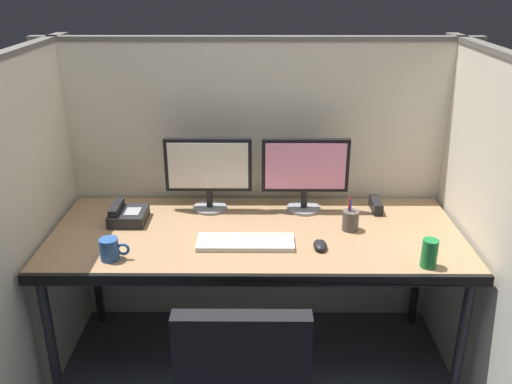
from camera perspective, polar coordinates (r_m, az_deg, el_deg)
cubicle_partition_rear at (r=2.92m, az=0.04°, el=0.58°), size 2.21×0.06×1.57m
cubicle_partition_left at (r=2.62m, az=-22.39°, el=-3.85°), size 0.06×1.41×1.57m
cubicle_partition_right at (r=2.61m, az=22.44°, el=-3.95°), size 0.06×1.41×1.57m
desk at (r=2.54m, az=-0.01°, el=-5.33°), size 1.90×0.80×0.74m
monitor_left at (r=2.69m, az=-5.02°, el=2.40°), size 0.43×0.17×0.37m
monitor_right at (r=2.69m, az=5.19°, el=2.34°), size 0.43×0.17×0.37m
keyboard_main at (r=2.41m, az=-1.10°, el=-5.32°), size 0.43×0.15×0.02m
computer_mouse at (r=2.39m, az=6.75°, el=-5.56°), size 0.06×0.10×0.04m
red_stapler at (r=2.80m, az=12.49°, el=-1.37°), size 0.04×0.15×0.06m
coffee_mug at (r=2.36m, az=-15.08°, el=-5.83°), size 0.13×0.08×0.09m
pen_cup at (r=2.57m, az=9.89°, el=-2.94°), size 0.08×0.08×0.17m
soda_can at (r=2.33m, az=17.76°, el=-6.16°), size 0.07×0.07×0.12m
desk_phone at (r=2.69m, az=-13.37°, el=-2.37°), size 0.17×0.19×0.09m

